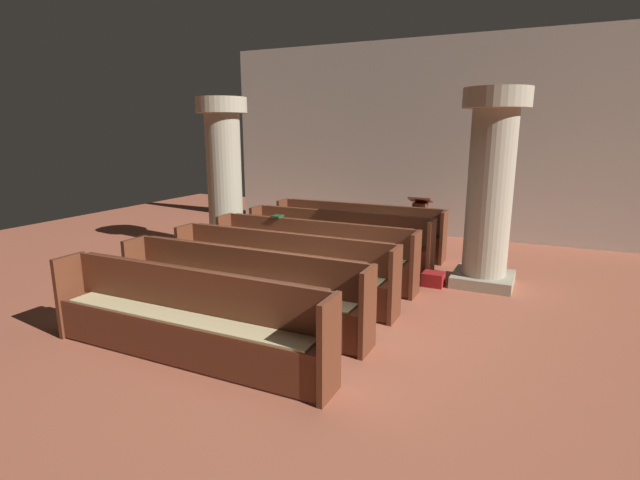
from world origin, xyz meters
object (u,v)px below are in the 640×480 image
at_px(pew_row_2, 312,250).
at_px(pillar_far_side, 224,173).
at_px(lectern, 419,225).
at_px(pew_row_4, 240,287).
at_px(pew_row_0, 358,228).
at_px(pew_row_3, 281,266).
at_px(pew_row_5, 184,315).
at_px(pillar_aisle_side, 490,186).
at_px(kneeler_box_red, 433,279).
at_px(pew_row_1, 337,238).
at_px(hymn_book, 277,216).

bearing_deg(pew_row_2, pillar_far_side, 156.22).
relative_size(pillar_far_side, lectern, 2.86).
xyz_separation_m(pew_row_4, pillar_far_side, (-2.55, 3.21, 1.09)).
bearing_deg(pew_row_4, pew_row_2, 90.00).
height_order(pew_row_0, pew_row_3, same).
bearing_deg(pew_row_5, pew_row_2, 90.00).
relative_size(pillar_aisle_side, lectern, 2.86).
bearing_deg(pew_row_2, kneeler_box_red, 18.20).
bearing_deg(pew_row_4, lectern, 79.41).
distance_m(pillar_far_side, kneeler_box_red, 4.71).
bearing_deg(pew_row_5, pew_row_3, 90.00).
distance_m(pew_row_0, pillar_aisle_side, 3.01).
distance_m(pew_row_0, pew_row_2, 2.09).
xyz_separation_m(pew_row_1, pillar_far_side, (-2.55, 0.08, 1.09)).
height_order(pew_row_2, kneeler_box_red, pew_row_2).
bearing_deg(kneeler_box_red, lectern, 109.02).
distance_m(pew_row_4, hymn_book, 2.45).
distance_m(pillar_far_side, hymn_book, 2.10).
relative_size(pew_row_0, pew_row_4, 1.00).
relative_size(pew_row_1, kneeler_box_red, 10.57).
bearing_deg(pew_row_5, kneeler_box_red, 63.32).
height_order(pillar_far_side, kneeler_box_red, pillar_far_side).
bearing_deg(pew_row_1, pew_row_4, -90.00).
height_order(pew_row_3, lectern, lectern).
bearing_deg(kneeler_box_red, pew_row_5, -116.68).
bearing_deg(pillar_far_side, lectern, 30.49).
bearing_deg(pew_row_2, pew_row_5, -90.00).
height_order(pew_row_5, pillar_aisle_side, pillar_aisle_side).
bearing_deg(pew_row_0, kneeler_box_red, -37.89).
relative_size(pew_row_5, pillar_aisle_side, 1.14).
xyz_separation_m(pew_row_1, lectern, (0.99, 2.17, -0.08)).
xyz_separation_m(pew_row_0, pew_row_1, (0.00, -1.04, 0.00)).
bearing_deg(pew_row_1, lectern, 65.44).
height_order(pew_row_3, pew_row_4, same).
relative_size(pew_row_3, pillar_far_side, 1.14).
bearing_deg(pew_row_3, kneeler_box_red, 41.43).
height_order(pew_row_0, pillar_aisle_side, pillar_aisle_side).
relative_size(pew_row_0, pew_row_3, 1.00).
bearing_deg(lectern, hymn_book, -120.17).
relative_size(pew_row_2, pillar_aisle_side, 1.14).
height_order(pew_row_0, pew_row_5, same).
relative_size(lectern, kneeler_box_red, 3.25).
bearing_deg(pillar_aisle_side, kneeler_box_red, -149.44).
height_order(pew_row_0, lectern, lectern).
bearing_deg(pew_row_2, lectern, 72.85).
xyz_separation_m(pew_row_2, pew_row_4, (0.00, -2.09, 0.00)).
xyz_separation_m(pillar_aisle_side, lectern, (-1.61, 2.17, -1.16)).
bearing_deg(pew_row_1, kneeler_box_red, -12.67).
bearing_deg(pew_row_0, pew_row_1, -90.00).
distance_m(pew_row_1, pew_row_4, 3.13).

